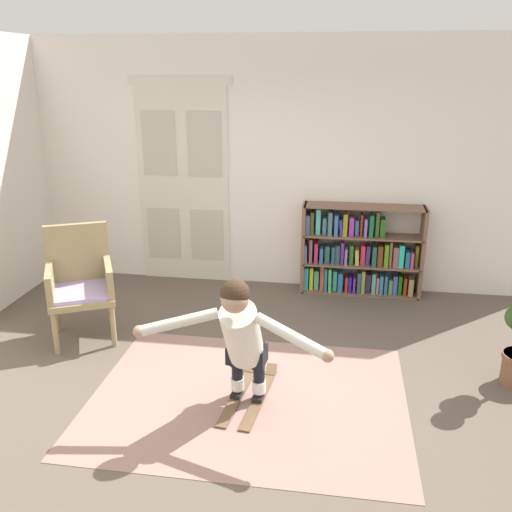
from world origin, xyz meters
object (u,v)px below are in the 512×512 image
object	(u,v)px
bookshelf	(358,255)
wicker_chair	(80,280)
skis_pair	(249,394)
person_skier	(241,333)

from	to	relation	value
bookshelf	wicker_chair	xyz separation A→B (m)	(-2.69, -1.54, 0.11)
bookshelf	wicker_chair	size ratio (longest dim) A/B	1.26
bookshelf	skis_pair	bearing A→B (deg)	-110.54
bookshelf	skis_pair	distance (m)	2.56
wicker_chair	person_skier	size ratio (longest dim) A/B	0.76
wicker_chair	person_skier	world-z (taller)	person_skier
bookshelf	person_skier	size ratio (longest dim) A/B	0.96
wicker_chair	person_skier	bearing A→B (deg)	-30.25
skis_pair	person_skier	bearing A→B (deg)	-96.20
skis_pair	bookshelf	bearing A→B (deg)	69.46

